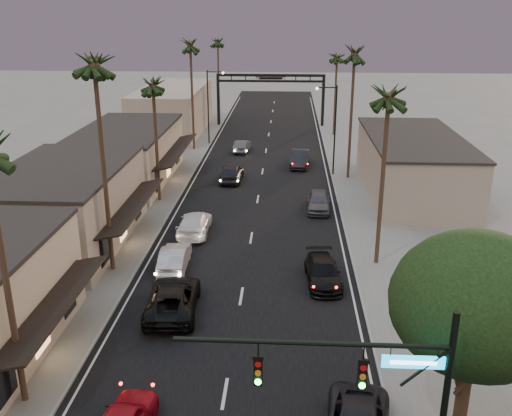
# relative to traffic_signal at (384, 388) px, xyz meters

# --- Properties ---
(ground) EXTENTS (200.00, 200.00, 0.00)m
(ground) POSITION_rel_traffic_signal_xyz_m (-5.69, 36.00, -5.08)
(ground) COLOR slate
(ground) RESTS_ON ground
(road) EXTENTS (14.00, 120.00, 0.02)m
(road) POSITION_rel_traffic_signal_xyz_m (-5.69, 41.00, -5.08)
(road) COLOR black
(road) RESTS_ON ground
(sidewalk_left) EXTENTS (5.00, 92.00, 0.12)m
(sidewalk_left) POSITION_rel_traffic_signal_xyz_m (-15.19, 48.00, -5.02)
(sidewalk_left) COLOR slate
(sidewalk_left) RESTS_ON ground
(sidewalk_right) EXTENTS (5.00, 92.00, 0.12)m
(sidewalk_right) POSITION_rel_traffic_signal_xyz_m (3.81, 48.00, -5.02)
(sidewalk_right) COLOR slate
(sidewalk_right) RESTS_ON ground
(storefront_mid) EXTENTS (8.00, 14.00, 5.50)m
(storefront_mid) POSITION_rel_traffic_signal_xyz_m (-18.69, 22.00, -2.33)
(storefront_mid) COLOR gray
(storefront_mid) RESTS_ON ground
(storefront_far) EXTENTS (8.00, 16.00, 5.00)m
(storefront_far) POSITION_rel_traffic_signal_xyz_m (-18.69, 38.00, -2.58)
(storefront_far) COLOR #C7B298
(storefront_far) RESTS_ON ground
(storefront_dist) EXTENTS (8.00, 20.00, 6.00)m
(storefront_dist) POSITION_rel_traffic_signal_xyz_m (-18.69, 61.00, -2.08)
(storefront_dist) COLOR gray
(storefront_dist) RESTS_ON ground
(building_right) EXTENTS (8.00, 18.00, 5.00)m
(building_right) POSITION_rel_traffic_signal_xyz_m (8.31, 36.00, -2.58)
(building_right) COLOR gray
(building_right) RESTS_ON ground
(traffic_signal) EXTENTS (8.51, 0.22, 7.80)m
(traffic_signal) POSITION_rel_traffic_signal_xyz_m (0.00, 0.00, 0.00)
(traffic_signal) COLOR black
(traffic_signal) RESTS_ON ground
(corner_tree) EXTENTS (6.20, 6.20, 8.80)m
(corner_tree) POSITION_rel_traffic_signal_xyz_m (3.79, 3.45, 0.90)
(corner_tree) COLOR #38281C
(corner_tree) RESTS_ON ground
(arch) EXTENTS (15.20, 0.40, 7.27)m
(arch) POSITION_rel_traffic_signal_xyz_m (-5.69, 66.00, 0.45)
(arch) COLOR black
(arch) RESTS_ON ground
(streetlight_right) EXTENTS (2.13, 0.30, 9.00)m
(streetlight_right) POSITION_rel_traffic_signal_xyz_m (1.23, 41.00, 0.25)
(streetlight_right) COLOR black
(streetlight_right) RESTS_ON ground
(streetlight_left) EXTENTS (2.13, 0.30, 9.00)m
(streetlight_left) POSITION_rel_traffic_signal_xyz_m (-12.61, 54.00, 0.25)
(streetlight_left) COLOR black
(streetlight_left) RESTS_ON ground
(palm_lb) EXTENTS (3.20, 3.20, 15.20)m
(palm_lb) POSITION_rel_traffic_signal_xyz_m (-14.29, 18.00, 8.30)
(palm_lb) COLOR #38281C
(palm_lb) RESTS_ON ground
(palm_lc) EXTENTS (3.20, 3.20, 12.20)m
(palm_lc) POSITION_rel_traffic_signal_xyz_m (-14.29, 32.00, 5.39)
(palm_lc) COLOR #38281C
(palm_lc) RESTS_ON ground
(palm_ld) EXTENTS (3.20, 3.20, 14.20)m
(palm_ld) POSITION_rel_traffic_signal_xyz_m (-14.29, 51.00, 7.33)
(palm_ld) COLOR #38281C
(palm_ld) RESTS_ON ground
(palm_ra) EXTENTS (3.20, 3.20, 13.20)m
(palm_ra) POSITION_rel_traffic_signal_xyz_m (2.91, 20.00, 6.36)
(palm_ra) COLOR #38281C
(palm_ra) RESTS_ON ground
(palm_rb) EXTENTS (3.20, 3.20, 14.20)m
(palm_rb) POSITION_rel_traffic_signal_xyz_m (2.91, 40.00, 7.33)
(palm_rb) COLOR #38281C
(palm_rb) RESTS_ON ground
(palm_rc) EXTENTS (3.20, 3.20, 12.20)m
(palm_rc) POSITION_rel_traffic_signal_xyz_m (2.91, 60.00, 5.39)
(palm_rc) COLOR #38281C
(palm_rc) RESTS_ON ground
(palm_far) EXTENTS (3.20, 3.20, 13.20)m
(palm_far) POSITION_rel_traffic_signal_xyz_m (-13.99, 74.00, 6.36)
(palm_far) COLOR #38281C
(palm_far) RESTS_ON ground
(oncoming_pickup) EXTENTS (3.14, 6.10, 1.65)m
(oncoming_pickup) POSITION_rel_traffic_signal_xyz_m (-9.36, 13.03, -4.26)
(oncoming_pickup) COLOR black
(oncoming_pickup) RESTS_ON ground
(oncoming_silver) EXTENTS (1.81, 4.74, 1.54)m
(oncoming_silver) POSITION_rel_traffic_signal_xyz_m (-10.32, 18.53, -4.31)
(oncoming_silver) COLOR #A9A9AF
(oncoming_silver) RESTS_ON ground
(oncoming_white) EXTENTS (2.28, 5.46, 1.57)m
(oncoming_white) POSITION_rel_traffic_signal_xyz_m (-10.01, 24.71, -4.29)
(oncoming_white) COLOR white
(oncoming_white) RESTS_ON ground
(oncoming_dgrey) EXTENTS (2.28, 5.13, 1.72)m
(oncoming_dgrey) POSITION_rel_traffic_signal_xyz_m (-8.54, 38.47, -4.22)
(oncoming_dgrey) COLOR black
(oncoming_dgrey) RESTS_ON ground
(oncoming_grey_far) EXTENTS (1.87, 4.37, 1.40)m
(oncoming_grey_far) POSITION_rel_traffic_signal_xyz_m (-8.49, 50.31, -4.38)
(oncoming_grey_far) COLOR #45464A
(oncoming_grey_far) RESTS_ON ground
(curbside_black) EXTENTS (2.38, 5.10, 1.44)m
(curbside_black) POSITION_rel_traffic_signal_xyz_m (-0.79, 17.04, -4.36)
(curbside_black) COLOR black
(curbside_black) RESTS_ON ground
(curbside_grey) EXTENTS (2.05, 4.70, 1.58)m
(curbside_grey) POSITION_rel_traffic_signal_xyz_m (-0.45, 30.43, -4.29)
(curbside_grey) COLOR #4A4A4F
(curbside_grey) RESTS_ON ground
(curbside_far) EXTENTS (2.23, 5.30, 1.70)m
(curbside_far) POSITION_rel_traffic_signal_xyz_m (-1.81, 44.29, -4.23)
(curbside_far) COLOR black
(curbside_far) RESTS_ON ground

